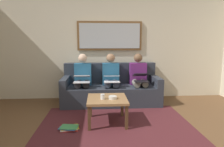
% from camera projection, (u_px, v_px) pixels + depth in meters
% --- Properties ---
extents(wall_rear, '(6.00, 0.12, 2.60)m').
position_uv_depth(wall_rear, '(110.00, 46.00, 5.06)').
color(wall_rear, beige).
rests_on(wall_rear, ground_plane).
extents(area_rug, '(2.60, 1.80, 0.01)m').
position_uv_depth(area_rug, '(115.00, 123.00, 3.54)').
color(area_rug, '#4C1E23').
rests_on(area_rug, ground_plane).
extents(couch, '(2.20, 0.90, 0.90)m').
position_uv_depth(couch, '(111.00, 89.00, 4.74)').
color(couch, '#2D333D').
rests_on(couch, ground_plane).
extents(framed_mirror, '(1.57, 0.05, 0.70)m').
position_uv_depth(framed_mirror, '(110.00, 36.00, 4.92)').
color(framed_mirror, brown).
extents(coffee_table, '(0.68, 0.68, 0.45)m').
position_uv_depth(coffee_table, '(107.00, 101.00, 3.52)').
color(coffee_table, olive).
rests_on(coffee_table, ground_plane).
extents(cup, '(0.07, 0.07, 0.09)m').
position_uv_depth(cup, '(103.00, 97.00, 3.43)').
color(cup, silver).
rests_on(cup, coffee_table).
extents(bowl, '(0.14, 0.14, 0.05)m').
position_uv_depth(bowl, '(113.00, 97.00, 3.46)').
color(bowl, beige).
rests_on(bowl, coffee_table).
extents(person_left, '(0.38, 0.58, 1.14)m').
position_uv_depth(person_left, '(139.00, 77.00, 4.67)').
color(person_left, '#66236B').
rests_on(person_left, couch).
extents(laptop_black, '(0.30, 0.40, 0.17)m').
position_uv_depth(laptop_black, '(141.00, 78.00, 4.44)').
color(laptop_black, black).
extents(person_middle, '(0.38, 0.58, 1.14)m').
position_uv_depth(person_middle, '(111.00, 77.00, 4.62)').
color(person_middle, '#235B84').
rests_on(person_middle, couch).
extents(laptop_white, '(0.34, 0.32, 0.13)m').
position_uv_depth(laptop_white, '(112.00, 79.00, 4.37)').
color(laptop_white, white).
extents(person_right, '(0.38, 0.58, 1.14)m').
position_uv_depth(person_right, '(83.00, 78.00, 4.58)').
color(person_right, '#235B84').
rests_on(person_right, couch).
extents(laptop_silver, '(0.34, 0.34, 0.15)m').
position_uv_depth(laptop_silver, '(82.00, 79.00, 4.34)').
color(laptop_silver, silver).
extents(magazine_stack, '(0.34, 0.29, 0.05)m').
position_uv_depth(magazine_stack, '(69.00, 128.00, 3.29)').
color(magazine_stack, red).
rests_on(magazine_stack, ground_plane).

